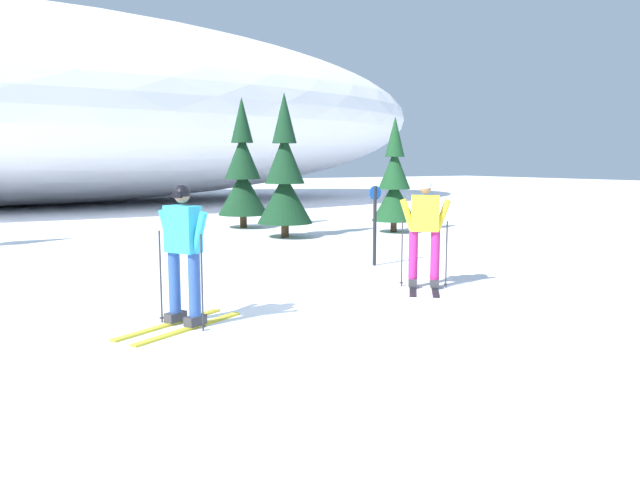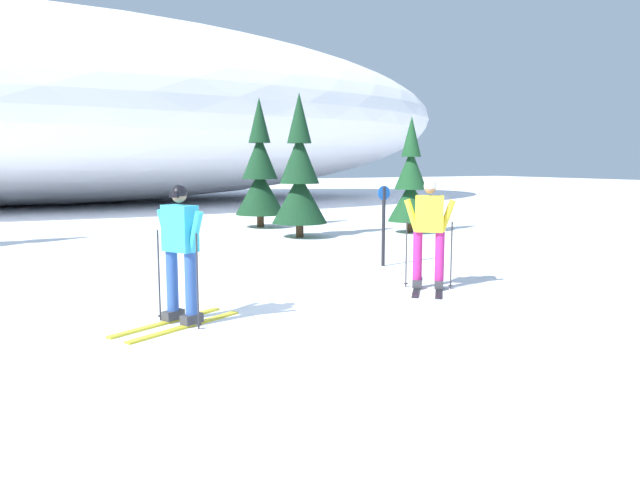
{
  "view_description": "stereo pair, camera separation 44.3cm",
  "coord_description": "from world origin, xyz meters",
  "px_view_note": "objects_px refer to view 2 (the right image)",
  "views": [
    {
      "loc": [
        -4.53,
        -7.27,
        2.08
      ],
      "look_at": [
        -0.09,
        0.3,
        0.95
      ],
      "focal_mm": 34.32,
      "sensor_mm": 36.0,
      "label": 1
    },
    {
      "loc": [
        -4.15,
        -7.49,
        2.08
      ],
      "look_at": [
        -0.09,
        0.3,
        0.95
      ],
      "focal_mm": 34.32,
      "sensor_mm": 36.0,
      "label": 2
    }
  ],
  "objects_px": {
    "skier_yellow_jacket": "(429,231)",
    "trail_marker_post": "(384,221)",
    "pine_tree_center_right": "(260,174)",
    "pine_tree_far_right": "(411,184)",
    "pine_tree_center_left": "(299,177)",
    "skier_cyan_jacket": "(180,251)"
  },
  "relations": [
    {
      "from": "skier_cyan_jacket",
      "to": "pine_tree_center_left",
      "type": "height_order",
      "value": "pine_tree_center_left"
    },
    {
      "from": "skier_yellow_jacket",
      "to": "pine_tree_far_right",
      "type": "relative_size",
      "value": 0.53
    },
    {
      "from": "skier_yellow_jacket",
      "to": "pine_tree_center_right",
      "type": "xyz_separation_m",
      "value": [
        1.12,
        10.11,
        0.75
      ]
    },
    {
      "from": "pine_tree_center_left",
      "to": "trail_marker_post",
      "type": "xyz_separation_m",
      "value": [
        -0.54,
        -5.0,
        -0.74
      ]
    },
    {
      "from": "skier_cyan_jacket",
      "to": "skier_yellow_jacket",
      "type": "height_order",
      "value": "same"
    },
    {
      "from": "pine_tree_center_right",
      "to": "pine_tree_far_right",
      "type": "relative_size",
      "value": 1.2
    },
    {
      "from": "skier_yellow_jacket",
      "to": "pine_tree_center_left",
      "type": "bearing_deg",
      "value": 81.24
    },
    {
      "from": "pine_tree_center_right",
      "to": "skier_cyan_jacket",
      "type": "bearing_deg",
      "value": -116.93
    },
    {
      "from": "pine_tree_center_right",
      "to": "trail_marker_post",
      "type": "relative_size",
      "value": 2.54
    },
    {
      "from": "pine_tree_center_right",
      "to": "pine_tree_far_right",
      "type": "bearing_deg",
      "value": -45.74
    },
    {
      "from": "skier_cyan_jacket",
      "to": "pine_tree_far_right",
      "type": "xyz_separation_m",
      "value": [
        8.63,
        6.99,
        0.47
      ]
    },
    {
      "from": "pine_tree_far_right",
      "to": "skier_cyan_jacket",
      "type": "bearing_deg",
      "value": -140.98
    },
    {
      "from": "skier_yellow_jacket",
      "to": "trail_marker_post",
      "type": "height_order",
      "value": "skier_yellow_jacket"
    },
    {
      "from": "skier_yellow_jacket",
      "to": "trail_marker_post",
      "type": "distance_m",
      "value": 2.27
    },
    {
      "from": "skier_yellow_jacket",
      "to": "pine_tree_center_left",
      "type": "xyz_separation_m",
      "value": [
        1.11,
        7.2,
        0.7
      ]
    },
    {
      "from": "pine_tree_far_right",
      "to": "pine_tree_center_right",
      "type": "bearing_deg",
      "value": 134.26
    },
    {
      "from": "skier_yellow_jacket",
      "to": "trail_marker_post",
      "type": "bearing_deg",
      "value": 75.54
    },
    {
      "from": "skier_cyan_jacket",
      "to": "trail_marker_post",
      "type": "height_order",
      "value": "skier_cyan_jacket"
    },
    {
      "from": "pine_tree_center_right",
      "to": "pine_tree_far_right",
      "type": "distance_m",
      "value": 4.79
    },
    {
      "from": "trail_marker_post",
      "to": "pine_tree_far_right",
      "type": "bearing_deg",
      "value": 49.07
    },
    {
      "from": "pine_tree_center_left",
      "to": "pine_tree_far_right",
      "type": "relative_size",
      "value": 1.16
    },
    {
      "from": "pine_tree_center_right",
      "to": "pine_tree_far_right",
      "type": "xyz_separation_m",
      "value": [
        3.34,
        -3.42,
        -0.28
      ]
    }
  ]
}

